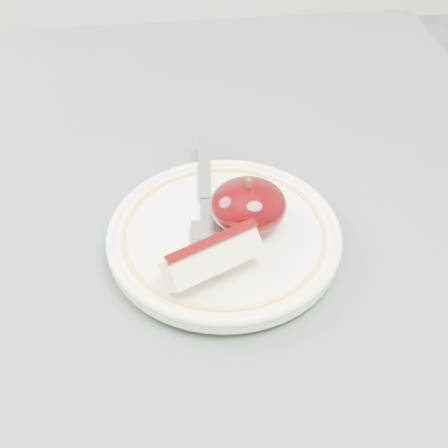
{
  "coord_description": "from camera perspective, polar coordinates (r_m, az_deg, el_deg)",
  "views": [
    {
      "loc": [
        0.06,
        -0.43,
        1.16
      ],
      "look_at": [
        0.1,
        -0.02,
        0.78
      ],
      "focal_mm": 50.0,
      "sensor_mm": 36.0,
      "label": 1
    }
  ],
  "objects": [
    {
      "name": "plate",
      "position": [
        0.56,
        -0.0,
        -1.04
      ],
      "size": [
        0.21,
        0.21,
        0.02
      ],
      "color": "white",
      "rests_on": "table"
    },
    {
      "name": "fork",
      "position": [
        0.59,
        -1.74,
        2.11
      ],
      "size": [
        0.04,
        0.2,
        0.0
      ],
      "rotation": [
        0.0,
        0.0,
        1.49
      ],
      "color": "gray",
      "rests_on": "plate"
    },
    {
      "name": "table",
      "position": [
        0.66,
        -9.47,
        -6.71
      ],
      "size": [
        0.9,
        0.9,
        0.75
      ],
      "color": "brown",
      "rests_on": "ground"
    },
    {
      "name": "apple_wedge",
      "position": [
        0.51,
        -1.09,
        -3.07
      ],
      "size": [
        0.09,
        0.07,
        0.04
      ],
      "rotation": [
        0.0,
        0.0,
        0.44
      ],
      "color": "#F4E9B4",
      "rests_on": "plate"
    },
    {
      "name": "apple_half",
      "position": [
        0.56,
        2.22,
        1.71
      ],
      "size": [
        0.07,
        0.07,
        0.05
      ],
      "color": "black",
      "rests_on": "plate"
    }
  ]
}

